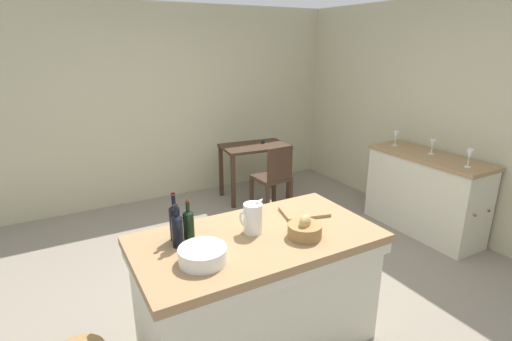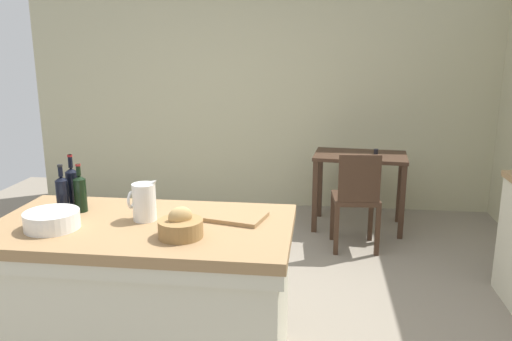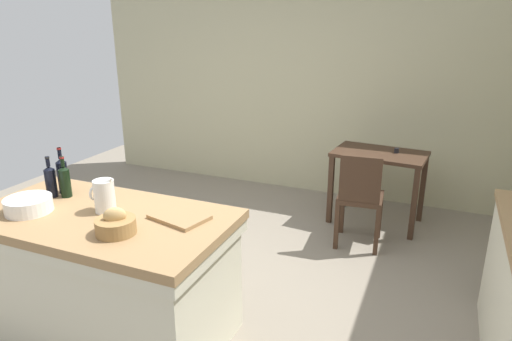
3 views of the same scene
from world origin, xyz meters
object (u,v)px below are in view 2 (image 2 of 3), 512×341
wooden_chair (356,197)px  wine_bottle_green (62,194)px  island_table (146,289)px  wine_bottle_amber (72,187)px  writing_desk (360,167)px  pitcher (144,201)px  wine_bottle_dark (80,192)px  cutting_board (234,217)px  wash_bowl (52,220)px  bread_basket (181,227)px

wooden_chair → wine_bottle_green: wine_bottle_green is taller
island_table → wine_bottle_amber: wine_bottle_amber is taller
writing_desk → pitcher: (-1.37, -2.45, 0.34)m
wine_bottle_dark → wine_bottle_green: wine_bottle_green is taller
writing_desk → wooden_chair: bearing=-96.2°
island_table → wine_bottle_dark: 0.68m
cutting_board → wine_bottle_green: (-1.00, -0.02, 0.10)m
cutting_board → wine_bottle_green: bearing=-178.6°
writing_desk → wine_bottle_amber: bearing=-129.1°
writing_desk → island_table: bearing=-118.6°
pitcher → wine_bottle_amber: size_ratio=0.77×
wine_bottle_amber → wash_bowl: bearing=-81.8°
wine_bottle_green → wine_bottle_amber: bearing=80.5°
wine_bottle_dark → island_table: bearing=-20.4°
island_table → wine_bottle_amber: (-0.50, 0.21, 0.53)m
wine_bottle_amber → pitcher: bearing=-17.4°
wine_bottle_dark → wine_bottle_amber: (-0.07, 0.06, 0.02)m
wine_bottle_dark → wooden_chair: bearing=45.1°
cutting_board → wash_bowl: bearing=-163.5°
island_table → wooden_chair: (1.30, 1.88, 0.03)m
writing_desk → wooden_chair: size_ratio=1.04×
cutting_board → writing_desk: bearing=69.7°
island_table → wine_bottle_amber: bearing=156.9°
writing_desk → bread_basket: (-1.10, -2.68, 0.29)m
writing_desk → wooden_chair: wooden_chair is taller
writing_desk → cutting_board: bearing=-110.3°
writing_desk → pitcher: bearing=-119.2°
pitcher → wine_bottle_dark: (-0.42, 0.10, 0.01)m
wash_bowl → wooden_chair: bearing=49.2°
island_table → wine_bottle_dark: (-0.42, 0.16, 0.51)m
wooden_chair → wash_bowl: (-1.75, -2.02, 0.42)m
cutting_board → wine_bottle_dark: wine_bottle_dark is taller
wooden_chair → cutting_board: bearing=-114.9°
wine_bottle_dark → wine_bottle_green: (-0.09, -0.04, 0.00)m
wash_bowl → bread_basket: bread_basket is taller
wash_bowl → wine_bottle_green: bearing=104.6°
wash_bowl → wine_bottle_dark: (0.02, 0.29, 0.07)m
island_table → pitcher: bearing=91.7°
wine_bottle_amber → island_table: bearing=-23.1°
wine_bottle_green → wine_bottle_dark: bearing=24.0°
island_table → cutting_board: bearing=16.0°
island_table → pitcher: size_ratio=6.57×
wine_bottle_dark → bread_basket: bearing=-25.5°
wooden_chair → pitcher: bearing=-125.5°
wooden_chair → bread_basket: size_ratio=3.97×
wine_bottle_amber → wine_bottle_green: wine_bottle_amber is taller
cutting_board → wine_bottle_amber: (-0.99, 0.07, 0.12)m
pitcher → wooden_chair: bearing=54.5°
wine_bottle_dark → writing_desk: bearing=52.7°
wooden_chair → wine_bottle_dark: 2.49m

